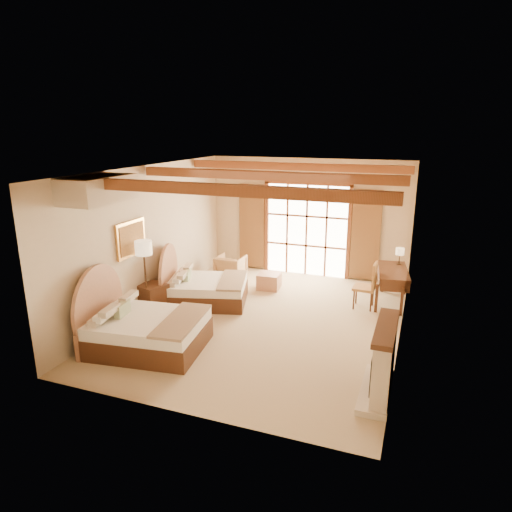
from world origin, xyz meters
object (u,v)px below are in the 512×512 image
at_px(bed_far, 201,287).
at_px(armchair, 231,268).
at_px(nightstand, 153,298).
at_px(desk, 392,285).
at_px(bed_near, 140,327).

height_order(bed_far, armchair, bed_far).
bearing_deg(armchair, bed_far, 89.63).
height_order(bed_far, nightstand, bed_far).
distance_m(nightstand, armchair, 2.79).
xyz_separation_m(armchair, desk, (4.22, -0.26, 0.10)).
bearing_deg(nightstand, bed_far, 72.39).
distance_m(bed_near, armchair, 4.22).
bearing_deg(armchair, desk, 176.29).
distance_m(bed_near, bed_far, 2.46).
height_order(nightstand, desk, desk).
xyz_separation_m(bed_far, armchair, (0.01, 1.76, -0.04)).
relative_size(bed_far, armchair, 3.04).
distance_m(bed_far, armchair, 1.76).
relative_size(armchair, desk, 0.46).
bearing_deg(bed_near, armchair, 82.59).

